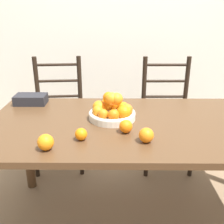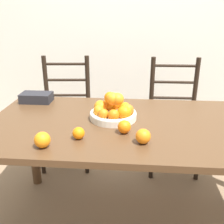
# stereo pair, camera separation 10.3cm
# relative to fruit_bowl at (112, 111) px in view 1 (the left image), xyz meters

# --- Properties ---
(ground_plane) EXTENTS (12.00, 12.00, 0.00)m
(ground_plane) POSITION_rel_fruit_bowl_xyz_m (0.18, -0.06, -0.77)
(ground_plane) COLOR #7F664C
(wall_back) EXTENTS (8.00, 0.06, 2.60)m
(wall_back) POSITION_rel_fruit_bowl_xyz_m (0.18, 1.42, 0.53)
(wall_back) COLOR silver
(wall_back) RESTS_ON ground_plane
(dining_table) EXTENTS (1.83, 0.88, 0.72)m
(dining_table) POSITION_rel_fruit_bowl_xyz_m (0.18, -0.06, -0.14)
(dining_table) COLOR #4C331E
(dining_table) RESTS_ON ground_plane
(fruit_bowl) EXTENTS (0.28, 0.28, 0.17)m
(fruit_bowl) POSITION_rel_fruit_bowl_xyz_m (0.00, 0.00, 0.00)
(fruit_bowl) COLOR silver
(fruit_bowl) RESTS_ON dining_table
(orange_loose_0) EXTENTS (0.06, 0.06, 0.06)m
(orange_loose_0) POSITION_rel_fruit_bowl_xyz_m (-0.15, -0.28, -0.02)
(orange_loose_0) COLOR orange
(orange_loose_0) RESTS_ON dining_table
(orange_loose_1) EXTENTS (0.07, 0.07, 0.07)m
(orange_loose_1) POSITION_rel_fruit_bowl_xyz_m (0.07, -0.19, -0.01)
(orange_loose_1) COLOR orange
(orange_loose_1) RESTS_ON dining_table
(orange_loose_2) EXTENTS (0.08, 0.08, 0.08)m
(orange_loose_2) POSITION_rel_fruit_bowl_xyz_m (-0.31, -0.38, -0.01)
(orange_loose_2) COLOR orange
(orange_loose_2) RESTS_ON dining_table
(orange_loose_3) EXTENTS (0.07, 0.07, 0.07)m
(orange_loose_3) POSITION_rel_fruit_bowl_xyz_m (0.17, -0.30, -0.01)
(orange_loose_3) COLOR orange
(orange_loose_3) RESTS_ON dining_table
(chair_left) EXTENTS (0.46, 0.44, 0.96)m
(chair_left) POSITION_rel_fruit_bowl_xyz_m (-0.48, 0.68, -0.32)
(chair_left) COLOR black
(chair_left) RESTS_ON ground_plane
(chair_right) EXTENTS (0.43, 0.41, 0.96)m
(chair_right) POSITION_rel_fruit_bowl_xyz_m (0.47, 0.68, -0.32)
(chair_right) COLOR black
(chair_right) RESTS_ON ground_plane
(book_stack) EXTENTS (0.21, 0.13, 0.07)m
(book_stack) POSITION_rel_fruit_bowl_xyz_m (-0.57, 0.26, -0.02)
(book_stack) COLOR #232328
(book_stack) RESTS_ON dining_table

